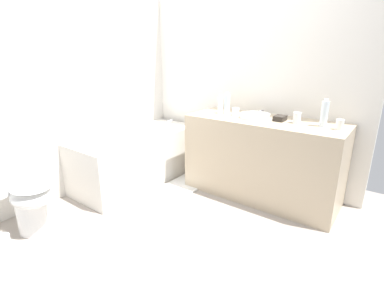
% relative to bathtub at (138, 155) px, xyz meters
% --- Properties ---
extents(ground_plane, '(3.76, 3.76, 0.00)m').
position_rel_bathtub_xyz_m(ground_plane, '(-0.56, -0.89, -0.31)').
color(ground_plane, '#9E9389').
extents(wall_back_tiled, '(3.16, 0.10, 2.42)m').
position_rel_bathtub_xyz_m(wall_back_tiled, '(-0.56, 0.38, 0.90)').
color(wall_back_tiled, silver).
rests_on(wall_back_tiled, ground_plane).
extents(wall_right_mirror, '(0.10, 2.82, 2.42)m').
position_rel_bathtub_xyz_m(wall_right_mirror, '(0.88, -0.89, 0.90)').
color(wall_right_mirror, silver).
rests_on(wall_right_mirror, ground_plane).
extents(bathtub, '(1.54, 0.66, 1.24)m').
position_rel_bathtub_xyz_m(bathtub, '(0.00, 0.00, 0.00)').
color(bathtub, silver).
rests_on(bathtub, ground_plane).
extents(toilet, '(0.37, 0.54, 0.69)m').
position_rel_bathtub_xyz_m(toilet, '(-1.28, -0.00, 0.03)').
color(toilet, white).
rests_on(toilet, ground_plane).
extents(vanity_counter, '(0.62, 1.57, 0.84)m').
position_rel_bathtub_xyz_m(vanity_counter, '(0.52, -1.35, 0.11)').
color(vanity_counter, tan).
rests_on(vanity_counter, ground_plane).
extents(sink_basin, '(0.31, 0.31, 0.05)m').
position_rel_bathtub_xyz_m(sink_basin, '(0.51, -1.24, 0.55)').
color(sink_basin, white).
rests_on(sink_basin, vanity_counter).
extents(sink_faucet, '(0.11, 0.15, 0.06)m').
position_rel_bathtub_xyz_m(sink_faucet, '(0.70, -1.24, 0.55)').
color(sink_faucet, '#ABABB0').
rests_on(sink_faucet, vanity_counter).
extents(water_bottle_0, '(0.06, 0.06, 0.21)m').
position_rel_bathtub_xyz_m(water_bottle_0, '(0.50, -0.83, 0.62)').
color(water_bottle_0, silver).
rests_on(water_bottle_0, vanity_counter).
extents(water_bottle_1, '(0.07, 0.07, 0.25)m').
position_rel_bathtub_xyz_m(water_bottle_1, '(0.55, -1.89, 0.65)').
color(water_bottle_1, silver).
rests_on(water_bottle_1, vanity_counter).
extents(water_bottle_2, '(0.06, 0.06, 0.23)m').
position_rel_bathtub_xyz_m(water_bottle_2, '(0.56, -0.88, 0.64)').
color(water_bottle_2, silver).
rests_on(water_bottle_2, vanity_counter).
extents(drinking_glass_0, '(0.07, 0.07, 0.09)m').
position_rel_bathtub_xyz_m(drinking_glass_0, '(0.51, -2.03, 0.57)').
color(drinking_glass_0, white).
rests_on(drinking_glass_0, vanity_counter).
extents(drinking_glass_1, '(0.08, 0.08, 0.08)m').
position_rel_bathtub_xyz_m(drinking_glass_1, '(0.51, -1.02, 0.57)').
color(drinking_glass_1, white).
rests_on(drinking_glass_1, vanity_counter).
extents(drinking_glass_2, '(0.07, 0.07, 0.10)m').
position_rel_bathtub_xyz_m(drinking_glass_2, '(0.53, -1.66, 0.58)').
color(drinking_glass_2, white).
rests_on(drinking_glass_2, vanity_counter).
extents(amenity_basket, '(0.14, 0.10, 0.05)m').
position_rel_bathtub_xyz_m(amenity_basket, '(0.54, -1.49, 0.55)').
color(amenity_basket, '#2D2823').
rests_on(amenity_basket, vanity_counter).
extents(bath_mat, '(0.58, 0.38, 0.01)m').
position_rel_bathtub_xyz_m(bath_mat, '(0.19, -0.55, -0.31)').
color(bath_mat, white).
rests_on(bath_mat, ground_plane).
extents(toilet_paper_roll, '(0.11, 0.11, 0.11)m').
position_rel_bathtub_xyz_m(toilet_paper_roll, '(-1.55, -0.10, -0.26)').
color(toilet_paper_roll, white).
rests_on(toilet_paper_roll, ground_plane).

